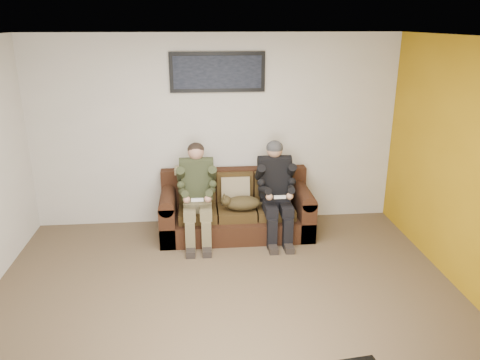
{
  "coord_description": "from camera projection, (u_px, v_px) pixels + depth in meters",
  "views": [
    {
      "loc": [
        -0.26,
        -4.01,
        2.74
      ],
      "look_at": [
        0.23,
        1.2,
        0.95
      ],
      "focal_mm": 35.0,
      "sensor_mm": 36.0,
      "label": 1
    }
  ],
  "objects": [
    {
      "name": "ceiling",
      "position": [
        226.0,
        38.0,
        3.85
      ],
      "size": [
        5.0,
        5.0,
        0.0
      ],
      "primitive_type": "plane",
      "rotation": [
        3.14,
        0.0,
        0.0
      ],
      "color": "silver",
      "rests_on": "ground"
    },
    {
      "name": "floor",
      "position": [
        228.0,
        309.0,
        4.69
      ],
      "size": [
        5.0,
        5.0,
        0.0
      ],
      "primitive_type": "plane",
      "color": "brown",
      "rests_on": "ground"
    },
    {
      "name": "wall_front",
      "position": [
        260.0,
        351.0,
        2.15
      ],
      "size": [
        5.0,
        0.0,
        5.0
      ],
      "primitive_type": "plane",
      "rotation": [
        -1.57,
        0.0,
        0.0
      ],
      "color": "beige",
      "rests_on": "ground"
    },
    {
      "name": "framed_poster",
      "position": [
        217.0,
        72.0,
        6.1
      ],
      "size": [
        1.25,
        0.05,
        0.52
      ],
      "color": "black",
      "rests_on": "wall_back"
    },
    {
      "name": "person_right",
      "position": [
        276.0,
        186.0,
        6.09
      ],
      "size": [
        0.51,
        0.86,
        1.26
      ],
      "color": "black",
      "rests_on": "sofa"
    },
    {
      "name": "person_left",
      "position": [
        197.0,
        189.0,
        6.0
      ],
      "size": [
        0.51,
        0.87,
        1.25
      ],
      "color": "#6E6344",
      "rests_on": "sofa"
    },
    {
      "name": "wall_back",
      "position": [
        216.0,
        132.0,
        6.39
      ],
      "size": [
        5.0,
        0.0,
        5.0
      ],
      "primitive_type": "plane",
      "rotation": [
        1.57,
        0.0,
        0.0
      ],
      "color": "beige",
      "rests_on": "ground"
    },
    {
      "name": "sofa",
      "position": [
        236.0,
        210.0,
        6.32
      ],
      "size": [
        1.99,
        0.86,
        0.82
      ],
      "color": "#331A0F",
      "rests_on": "ground"
    },
    {
      "name": "throw_blanket",
      "position": [
        190.0,
        170.0,
        6.34
      ],
      "size": [
        0.41,
        0.2,
        0.07
      ],
      "primitive_type": "cube",
      "color": "#C5BD91",
      "rests_on": "sofa"
    },
    {
      "name": "cat",
      "position": [
        241.0,
        203.0,
        6.05
      ],
      "size": [
        0.66,
        0.26,
        0.24
      ],
      "color": "#4B3C1D",
      "rests_on": "sofa"
    },
    {
      "name": "throw_pillow",
      "position": [
        235.0,
        190.0,
        6.27
      ],
      "size": [
        0.38,
        0.18,
        0.38
      ],
      "primitive_type": "cube",
      "rotation": [
        -0.21,
        0.0,
        0.0
      ],
      "color": "#8C7D5C",
      "rests_on": "sofa"
    }
  ]
}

